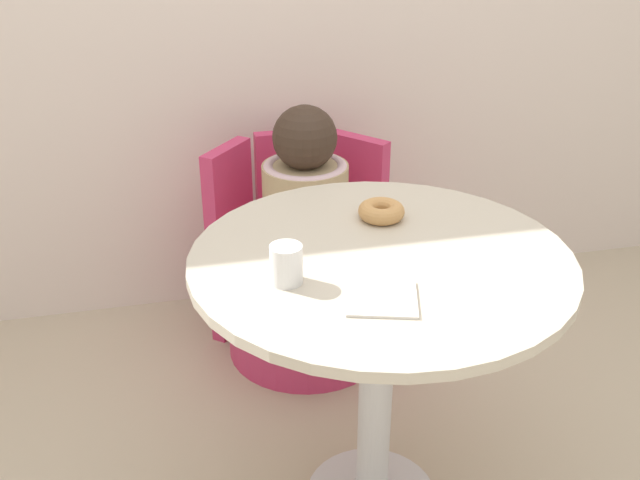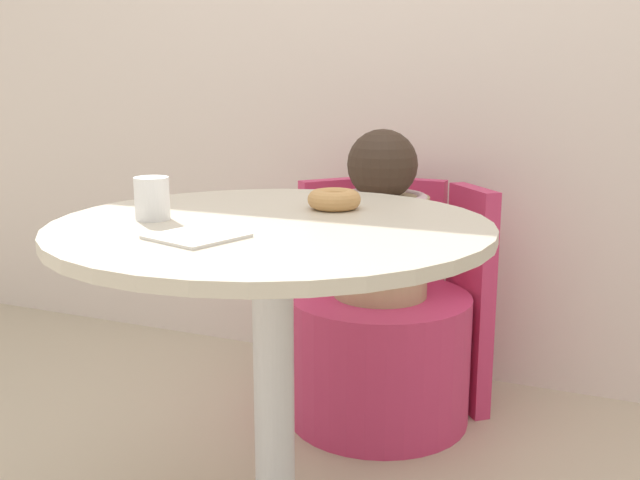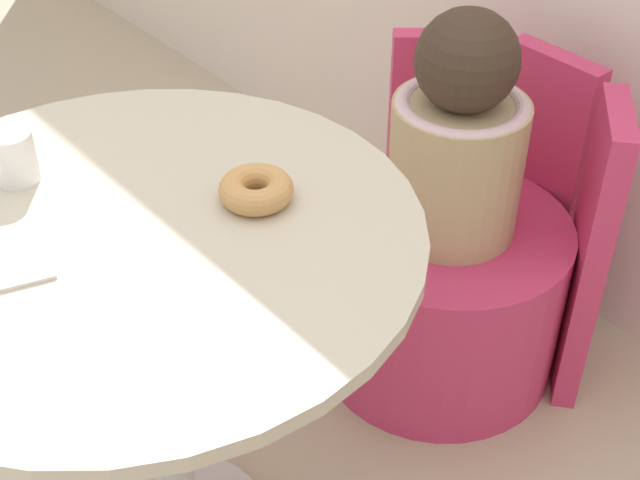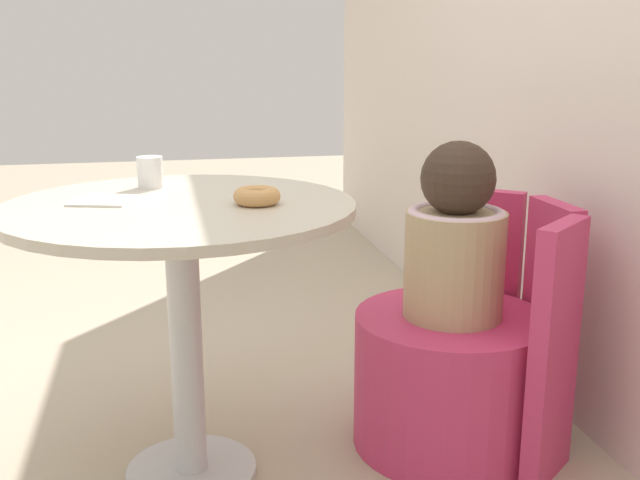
{
  "view_description": "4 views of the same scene",
  "coord_description": "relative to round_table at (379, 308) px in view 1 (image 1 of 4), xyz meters",
  "views": [
    {
      "loc": [
        -0.49,
        -1.44,
        1.51
      ],
      "look_at": [
        -0.07,
        0.37,
        0.58
      ],
      "focal_mm": 42.0,
      "sensor_mm": 36.0,
      "label": 1
    },
    {
      "loc": [
        0.62,
        -1.31,
        1.01
      ],
      "look_at": [
        -0.09,
        0.34,
        0.61
      ],
      "focal_mm": 42.0,
      "sensor_mm": 36.0,
      "label": 2
    },
    {
      "loc": [
        0.94,
        -0.49,
        1.51
      ],
      "look_at": [
        -0.02,
        0.31,
        0.54
      ],
      "focal_mm": 50.0,
      "sensor_mm": 36.0,
      "label": 3
    },
    {
      "loc": [
        1.79,
        -0.08,
        1.09
      ],
      "look_at": [
        -0.05,
        0.31,
        0.62
      ],
      "focal_mm": 42.0,
      "sensor_mm": 36.0,
      "label": 4
    }
  ],
  "objects": [
    {
      "name": "round_table",
      "position": [
        0.0,
        0.0,
        0.0
      ],
      "size": [
        0.86,
        0.86,
        0.73
      ],
      "color": "silver",
      "rests_on": "ground_plane"
    },
    {
      "name": "donut",
      "position": [
        0.06,
        0.18,
        0.16
      ],
      "size": [
        0.11,
        0.11,
        0.04
      ],
      "color": "tan",
      "rests_on": "round_table"
    },
    {
      "name": "booth_backrest",
      "position": [
        -0.02,
        0.95,
        -0.25
      ],
      "size": [
        0.63,
        0.23,
        0.69
      ],
      "color": "#C63360",
      "rests_on": "ground_plane"
    },
    {
      "name": "cup",
      "position": [
        -0.23,
        -0.07,
        0.18
      ],
      "size": [
        0.07,
        0.07,
        0.08
      ],
      "color": "white",
      "rests_on": "round_table"
    },
    {
      "name": "tub_chair",
      "position": [
        -0.02,
        0.72,
        -0.4
      ],
      "size": [
        0.54,
        0.54,
        0.38
      ],
      "color": "#C63360",
      "rests_on": "ground_plane"
    },
    {
      "name": "child_figure",
      "position": [
        -0.02,
        0.72,
        0.0
      ],
      "size": [
        0.27,
        0.27,
        0.48
      ],
      "color": "tan",
      "rests_on": "tub_chair"
    },
    {
      "name": "paper_napkin",
      "position": [
        -0.06,
        -0.18,
        0.14
      ],
      "size": [
        0.17,
        0.17,
        0.01
      ],
      "color": "silver",
      "rests_on": "round_table"
    }
  ]
}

